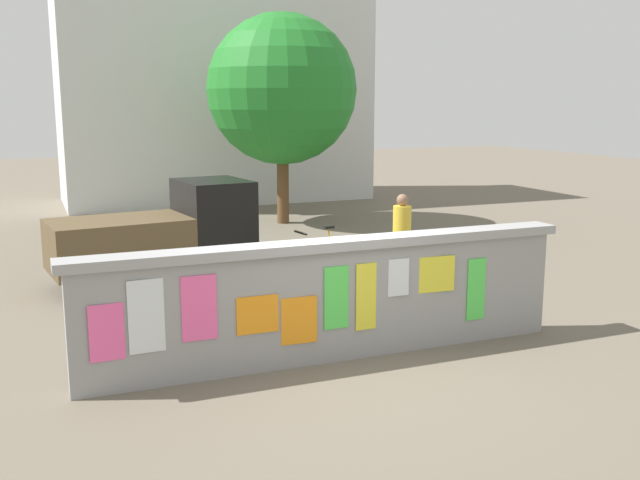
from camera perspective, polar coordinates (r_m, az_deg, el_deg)
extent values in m
plane|color=#6B6051|center=(16.95, -9.80, -0.52)|extent=(60.00, 60.00, 0.00)
cube|color=gray|center=(9.34, 0.97, -5.11)|extent=(6.51, 0.30, 1.46)
cube|color=#9A9A9A|center=(9.15, 0.99, -0.36)|extent=(6.71, 0.42, 0.12)
cube|color=#F9599E|center=(8.51, -16.48, -7.03)|extent=(0.40, 0.03, 0.66)
cube|color=silver|center=(8.52, -13.55, -5.89)|extent=(0.42, 0.03, 0.87)
cube|color=#F9599E|center=(8.61, -9.52, -5.33)|extent=(0.42, 0.02, 0.79)
cube|color=orange|center=(8.83, -4.94, -5.90)|extent=(0.53, 0.01, 0.47)
cube|color=orange|center=(9.04, -1.66, -6.37)|extent=(0.47, 0.03, 0.60)
cube|color=#4CD84C|center=(9.16, 1.30, -4.58)|extent=(0.34, 0.02, 0.81)
cube|color=yellow|center=(9.33, 3.66, -4.49)|extent=(0.29, 0.02, 0.88)
cube|color=silver|center=(9.49, 6.22, -2.96)|extent=(0.30, 0.02, 0.50)
cube|color=yellow|center=(9.78, 9.21, -2.68)|extent=(0.53, 0.04, 0.49)
cube|color=#4CD84C|center=(10.18, 12.22, -3.82)|extent=(0.29, 0.02, 0.86)
cylinder|color=black|center=(14.64, -8.89, -0.89)|extent=(0.72, 0.29, 0.70)
cylinder|color=black|center=(13.45, -6.91, -1.88)|extent=(0.72, 0.29, 0.70)
cylinder|color=black|center=(13.97, -18.51, -1.90)|extent=(0.72, 0.29, 0.70)
cylinder|color=black|center=(12.73, -17.34, -3.04)|extent=(0.72, 0.29, 0.70)
cube|color=black|center=(13.87, -8.41, 1.62)|extent=(1.38, 1.64, 1.50)
cube|color=brown|center=(13.38, -15.56, -0.30)|extent=(2.57, 1.80, 0.90)
cylinder|color=black|center=(10.61, -3.94, -5.57)|extent=(0.61, 0.22, 0.60)
cylinder|color=black|center=(11.29, 1.80, -4.54)|extent=(0.61, 0.24, 0.60)
cube|color=gold|center=(10.86, -0.98, -3.63)|extent=(1.03, 0.43, 0.32)
cube|color=black|center=(10.93, -0.10, -2.57)|extent=(0.59, 0.33, 0.10)
cube|color=#262626|center=(10.52, -3.50, -2.62)|extent=(0.15, 0.56, 0.03)
cylinder|color=black|center=(13.63, -1.71, -1.72)|extent=(0.66, 0.13, 0.66)
cylinder|color=black|center=(14.15, 2.01, -1.25)|extent=(0.66, 0.13, 0.66)
cube|color=gold|center=(13.85, 0.18, -0.76)|extent=(0.95, 0.18, 0.06)
cylinder|color=gold|center=(13.88, 0.72, 0.20)|extent=(0.03, 0.03, 0.40)
cube|color=black|center=(13.84, 0.72, 1.01)|extent=(0.21, 0.11, 0.05)
cube|color=black|center=(13.54, -1.54, 0.57)|extent=(0.10, 0.44, 0.03)
cylinder|color=black|center=(12.10, 3.53, -3.35)|extent=(0.66, 0.04, 0.66)
cylinder|color=black|center=(12.58, 7.85, -2.89)|extent=(0.66, 0.04, 0.66)
cube|color=gold|center=(12.29, 5.75, -2.30)|extent=(0.95, 0.04, 0.06)
cylinder|color=gold|center=(12.31, 6.39, -1.24)|extent=(0.03, 0.03, 0.40)
cube|color=black|center=(12.27, 6.40, -0.33)|extent=(0.20, 0.08, 0.05)
cube|color=black|center=(12.00, 3.77, -0.78)|extent=(0.04, 0.44, 0.03)
cylinder|color=#BF6626|center=(13.58, 6.59, -1.54)|extent=(0.12, 0.12, 0.80)
cylinder|color=#BF6626|center=(13.74, 6.27, -1.39)|extent=(0.12, 0.12, 0.80)
cylinder|color=yellow|center=(13.53, 6.49, 1.44)|extent=(0.36, 0.36, 0.60)
sphere|color=#8C664C|center=(13.47, 6.53, 3.16)|extent=(0.22, 0.22, 0.22)
cylinder|color=brown|center=(19.87, -2.95, 4.52)|extent=(0.33, 0.33, 2.22)
sphere|color=#1E7624|center=(19.75, -3.02, 11.80)|extent=(4.02, 4.02, 4.02)
cube|color=silver|center=(25.04, -8.36, 12.09)|extent=(10.00, 4.09, 7.77)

